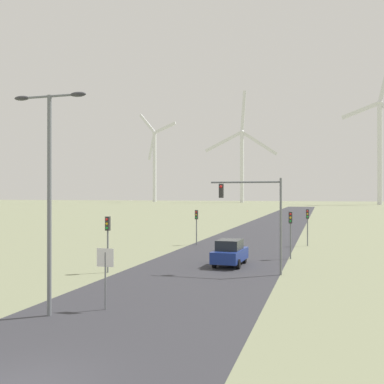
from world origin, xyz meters
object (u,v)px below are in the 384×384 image
(traffic_light_post_mid_right, at_px, (308,219))
(traffic_light_post_mid_left, at_px, (196,219))
(stop_sign_near, at_px, (105,267))
(traffic_light_post_near_right, at_px, (290,224))
(traffic_light_post_near_left, at_px, (108,231))
(traffic_light_mast_overhead, at_px, (256,206))
(wind_turbine_far_left, at_px, (155,159))
(wind_turbine_left, at_px, (242,157))
(wind_turbine_center, at_px, (380,142))
(streetlamp, at_px, (49,175))
(car_approaching, at_px, (230,253))

(traffic_light_post_mid_right, bearing_deg, traffic_light_post_mid_left, -169.06)
(stop_sign_near, relative_size, traffic_light_post_mid_left, 0.78)
(traffic_light_post_near_right, relative_size, traffic_light_post_mid_right, 1.03)
(traffic_light_post_near_left, bearing_deg, traffic_light_mast_overhead, 13.63)
(wind_turbine_far_left, relative_size, wind_turbine_left, 0.87)
(traffic_light_post_mid_right, xyz_separation_m, wind_turbine_left, (-42.48, 209.55, 23.41))
(traffic_light_post_near_right, height_order, wind_turbine_center, wind_turbine_center)
(traffic_light_post_mid_left, xyz_separation_m, traffic_light_post_mid_right, (10.56, 2.04, 0.08))
(stop_sign_near, relative_size, traffic_light_post_mid_right, 0.75)
(traffic_light_mast_overhead, bearing_deg, streetlamp, -119.54)
(stop_sign_near, height_order, traffic_light_post_near_left, traffic_light_post_near_left)
(stop_sign_near, xyz_separation_m, wind_turbine_left, (-34.74, 236.48, 24.14))
(wind_turbine_far_left, distance_m, wind_turbine_center, 129.77)
(traffic_light_post_mid_right, bearing_deg, traffic_light_mast_overhead, -99.30)
(streetlamp, height_order, wind_turbine_center, wind_turbine_center)
(traffic_light_post_near_left, relative_size, car_approaching, 0.86)
(stop_sign_near, height_order, traffic_light_mast_overhead, traffic_light_mast_overhead)
(traffic_light_post_mid_right, distance_m, traffic_light_mast_overhead, 16.65)
(streetlamp, height_order, traffic_light_post_mid_left, streetlamp)
(streetlamp, distance_m, wind_turbine_left, 241.11)
(traffic_light_post_near_right, relative_size, traffic_light_post_mid_left, 1.07)
(wind_turbine_far_left, bearing_deg, wind_turbine_left, -4.03)
(streetlamp, xyz_separation_m, wind_turbine_far_left, (-87.77, 241.85, 20.38))
(wind_turbine_left, xyz_separation_m, wind_turbine_center, (69.33, -33.87, 2.43))
(car_approaching, relative_size, wind_turbine_left, 0.07)
(car_approaching, xyz_separation_m, wind_turbine_center, (31.73, 189.33, 27.54))
(traffic_light_post_near_left, distance_m, car_approaching, 8.70)
(traffic_light_mast_overhead, bearing_deg, stop_sign_near, -115.58)
(stop_sign_near, bearing_deg, traffic_light_post_mid_left, 96.45)
(traffic_light_post_mid_right, bearing_deg, wind_turbine_far_left, 114.51)
(stop_sign_near, bearing_deg, traffic_light_mast_overhead, 64.42)
(traffic_light_post_near_right, distance_m, wind_turbine_left, 223.90)
(wind_turbine_far_left, bearing_deg, traffic_light_post_mid_left, -68.07)
(traffic_light_mast_overhead, height_order, car_approaching, traffic_light_mast_overhead)
(traffic_light_post_near_right, bearing_deg, wind_turbine_far_left, 113.39)
(stop_sign_near, bearing_deg, wind_turbine_center, 80.31)
(stop_sign_near, height_order, traffic_light_post_mid_right, traffic_light_post_mid_right)
(streetlamp, xyz_separation_m, car_approaching, (4.64, 14.79, -4.93))
(streetlamp, xyz_separation_m, wind_turbine_center, (36.37, 204.12, 22.60))
(traffic_light_post_near_left, bearing_deg, traffic_light_post_mid_left, 85.51)
(stop_sign_near, xyz_separation_m, wind_turbine_far_left, (-89.56, 240.34, 24.35))
(streetlamp, height_order, traffic_light_post_near_left, streetlamp)
(traffic_light_post_near_right, bearing_deg, stop_sign_near, -110.85)
(streetlamp, xyz_separation_m, traffic_light_mast_overhead, (6.85, 12.09, -1.55))
(traffic_light_post_mid_left, height_order, wind_turbine_center, wind_turbine_center)
(stop_sign_near, xyz_separation_m, traffic_light_post_near_left, (-4.11, 8.36, 0.77))
(stop_sign_near, distance_m, traffic_light_post_near_left, 9.34)
(traffic_light_post_near_left, xyz_separation_m, traffic_light_post_near_right, (10.85, 9.34, 0.05))
(traffic_light_post_near_left, height_order, wind_turbine_far_left, wind_turbine_far_left)
(traffic_light_post_near_left, xyz_separation_m, wind_turbine_far_left, (-85.45, 231.98, 23.59))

